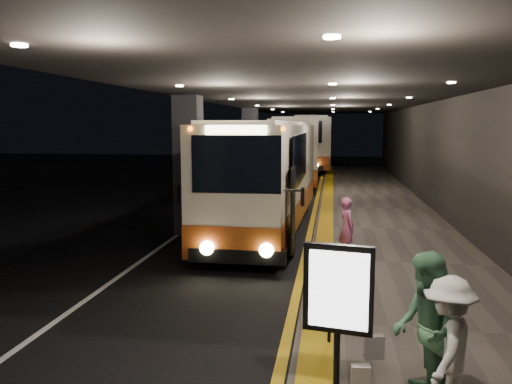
% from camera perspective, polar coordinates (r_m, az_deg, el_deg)
% --- Properties ---
extents(ground, '(90.00, 90.00, 0.00)m').
position_cam_1_polar(ground, '(12.24, -6.05, -8.91)').
color(ground, black).
extents(lane_line_white, '(0.12, 50.00, 0.01)m').
position_cam_1_polar(lane_line_white, '(17.39, -7.60, -3.93)').
color(lane_line_white, silver).
rests_on(lane_line_white, ground).
extents(kerb_stripe_yellow, '(0.18, 50.00, 0.01)m').
position_cam_1_polar(kerb_stripe_yellow, '(16.72, 6.23, -4.38)').
color(kerb_stripe_yellow, gold).
rests_on(kerb_stripe_yellow, ground).
extents(sidewalk, '(4.50, 50.00, 0.15)m').
position_cam_1_polar(sidewalk, '(16.78, 14.47, -4.29)').
color(sidewalk, '#514C44').
rests_on(sidewalk, ground).
extents(tactile_strip, '(0.50, 50.00, 0.01)m').
position_cam_1_polar(tactile_strip, '(16.67, 7.96, -3.91)').
color(tactile_strip, gold).
rests_on(tactile_strip, sidewalk).
extents(terminal_wall, '(0.10, 50.00, 6.00)m').
position_cam_1_polar(terminal_wall, '(16.82, 22.49, 5.45)').
color(terminal_wall, black).
rests_on(terminal_wall, ground).
extents(support_columns, '(0.80, 24.80, 4.40)m').
position_cam_1_polar(support_columns, '(16.04, -7.71, 3.02)').
color(support_columns, black).
rests_on(support_columns, ground).
extents(canopy, '(9.00, 50.00, 0.40)m').
position_cam_1_polar(canopy, '(16.38, 7.00, 11.53)').
color(canopy, black).
rests_on(canopy, support_columns).
extents(coach_main, '(2.60, 11.26, 3.49)m').
position_cam_1_polar(coach_main, '(16.60, 1.36, 1.41)').
color(coach_main, beige).
rests_on(coach_main, ground).
extents(coach_second, '(2.98, 12.13, 3.78)m').
position_cam_1_polar(coach_second, '(30.56, 4.63, 4.53)').
color(coach_second, beige).
rests_on(coach_second, ground).
extents(coach_third, '(3.55, 12.98, 4.03)m').
position_cam_1_polar(coach_third, '(40.19, 6.06, 5.43)').
color(coach_third, beige).
rests_on(coach_third, ground).
extents(passenger_boarding, '(0.55, 0.66, 1.54)m').
position_cam_1_polar(passenger_boarding, '(12.78, 10.35, -4.02)').
color(passenger_boarding, '#B35380').
rests_on(passenger_boarding, sidewalk).
extents(passenger_waiting_green, '(0.57, 0.91, 1.86)m').
position_cam_1_polar(passenger_waiting_green, '(6.43, 18.75, -14.68)').
color(passenger_waiting_green, '#3E704E').
rests_on(passenger_waiting_green, sidewalk).
extents(passenger_waiting_white, '(0.85, 1.16, 1.64)m').
position_cam_1_polar(passenger_waiting_white, '(6.38, 21.09, -16.09)').
color(passenger_waiting_white, beige).
rests_on(passenger_waiting_white, sidewalk).
extents(bag_polka, '(0.30, 0.19, 0.34)m').
position_cam_1_polar(bag_polka, '(7.69, 13.32, -16.85)').
color(bag_polka, black).
rests_on(bag_polka, sidewalk).
extents(bag_plain, '(0.25, 0.16, 0.30)m').
position_cam_1_polar(bag_plain, '(6.91, 11.85, -19.94)').
color(bag_plain, '#B8B0AC').
rests_on(bag_plain, sidewalk).
extents(info_sign, '(0.88, 0.26, 1.86)m').
position_cam_1_polar(info_sign, '(6.46, 9.38, -11.18)').
color(info_sign, black).
rests_on(info_sign, sidewalk).
extents(stanchion_post, '(0.05, 0.05, 1.05)m').
position_cam_1_polar(stanchion_post, '(7.92, 8.42, -13.18)').
color(stanchion_post, black).
rests_on(stanchion_post, sidewalk).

